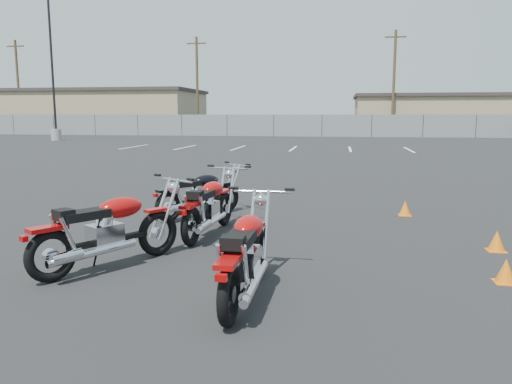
% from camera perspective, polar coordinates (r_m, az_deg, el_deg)
% --- Properties ---
extents(ground, '(120.00, 120.00, 0.00)m').
position_cam_1_polar(ground, '(7.08, -2.40, -5.90)').
color(ground, black).
rests_on(ground, ground).
extents(motorcycle_front_red, '(0.76, 1.98, 0.97)m').
position_cam_1_polar(motorcycle_front_red, '(7.52, -5.37, -1.63)').
color(motorcycle_front_red, black).
rests_on(motorcycle_front_red, ground).
extents(motorcycle_second_black, '(1.44, 1.67, 0.91)m').
position_cam_1_polar(motorcycle_second_black, '(8.87, -6.52, -0.20)').
color(motorcycle_second_black, black).
rests_on(motorcycle_second_black, ground).
extents(motorcycle_third_red, '(1.47, 1.93, 1.01)m').
position_cam_1_polar(motorcycle_third_red, '(6.12, -16.53, -4.18)').
color(motorcycle_third_red, black).
rests_on(motorcycle_third_red, ground).
extents(motorcycle_rear_red, '(0.77, 1.99, 0.98)m').
position_cam_1_polar(motorcycle_rear_red, '(4.93, -1.19, -7.15)').
color(motorcycle_rear_red, black).
rests_on(motorcycle_rear_red, ground).
extents(training_cone_near, '(0.23, 0.23, 0.27)m').
position_cam_1_polar(training_cone_near, '(9.38, 16.67, -1.78)').
color(training_cone_near, orange).
rests_on(training_cone_near, ground).
extents(training_cone_far, '(0.23, 0.23, 0.28)m').
position_cam_1_polar(training_cone_far, '(7.39, 25.80, -5.05)').
color(training_cone_far, orange).
rests_on(training_cone_far, ground).
extents(training_cone_extra, '(0.23, 0.23, 0.27)m').
position_cam_1_polar(training_cone_extra, '(6.07, 26.64, -8.06)').
color(training_cone_extra, orange).
rests_on(training_cone_extra, ground).
extents(light_pole_west, '(0.80, 0.70, 11.75)m').
position_cam_1_polar(light_pole_west, '(38.19, -22.10, 10.27)').
color(light_pole_west, gray).
rests_on(light_pole_west, ground).
extents(chainlink_fence, '(80.06, 0.06, 1.80)m').
position_cam_1_polar(chainlink_fence, '(41.74, 7.55, 7.53)').
color(chainlink_fence, slate).
rests_on(chainlink_fence, ground).
extents(tan_building_west, '(18.40, 10.40, 4.30)m').
position_cam_1_polar(tan_building_west, '(54.04, -16.45, 8.86)').
color(tan_building_west, '#9A8763').
rests_on(tan_building_west, ground).
extents(tan_building_east, '(14.40, 9.40, 3.70)m').
position_cam_1_polar(tan_building_east, '(51.42, 19.25, 8.42)').
color(tan_building_east, '#9A8763').
rests_on(tan_building_east, ground).
extents(utility_pole_a, '(1.80, 0.24, 9.00)m').
position_cam_1_polar(utility_pole_a, '(55.53, -25.54, 10.97)').
color(utility_pole_a, '#40321D').
rests_on(utility_pole_a, ground).
extents(utility_pole_b, '(1.80, 0.24, 9.00)m').
position_cam_1_polar(utility_pole_b, '(48.68, -6.74, 12.18)').
color(utility_pole_b, '#40321D').
rests_on(utility_pole_b, ground).
extents(utility_pole_c, '(1.80, 0.24, 9.00)m').
position_cam_1_polar(utility_pole_c, '(46.02, 15.48, 12.12)').
color(utility_pole_c, '#40321D').
rests_on(utility_pole_c, ground).
extents(parking_line_stripes, '(15.12, 4.00, 0.01)m').
position_cam_1_polar(parking_line_stripes, '(27.05, 1.09, 5.03)').
color(parking_line_stripes, silver).
rests_on(parking_line_stripes, ground).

